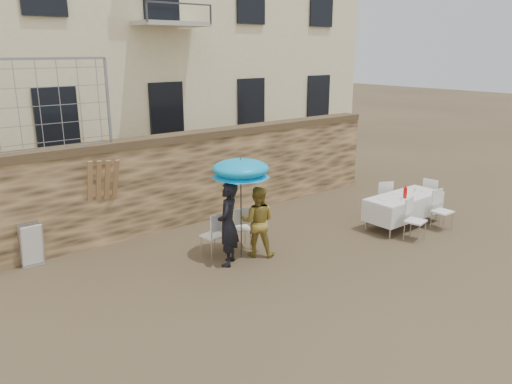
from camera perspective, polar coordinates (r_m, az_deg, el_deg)
ground at (r=8.83m, az=7.08°, el=-12.35°), size 80.00×80.00×0.00m
stone_wall at (r=12.18m, az=-9.75°, el=1.15°), size 13.00×0.50×2.20m
chain_link_fence at (r=10.74m, az=-24.53°, el=8.84°), size 3.20×0.06×1.80m
man_suit at (r=9.87m, az=-3.22°, el=-3.69°), size 0.73×0.72×1.70m
woman_dress at (r=10.33m, az=0.18°, el=-3.38°), size 0.91×0.91×1.49m
umbrella at (r=9.89m, az=-1.76°, el=2.34°), size 1.19×1.19×1.95m
couple_chair_left at (r=10.42m, az=-4.95°, el=-4.81°), size 0.53×0.53×0.96m
couple_chair_right at (r=10.80m, az=-1.86°, el=-4.00°), size 0.60×0.60×0.96m
banquet_table at (r=12.59m, az=16.58°, el=-0.56°), size 2.10×0.85×0.78m
soda_bottle at (r=12.30m, az=16.68°, el=-0.10°), size 0.09×0.09×0.26m
table_chair_front_left at (r=11.79m, az=17.77°, el=-3.06°), size 0.57×0.57×0.96m
table_chair_front_right at (r=12.68m, az=20.56°, el=-1.98°), size 0.49×0.49×0.96m
table_chair_back at (r=13.26m, az=14.18°, el=-0.68°), size 0.64×0.64×0.96m
table_chair_side at (r=13.84m, az=19.51°, el=-0.42°), size 0.53×0.53×0.96m
chair_stack_right at (r=10.96m, az=-24.43°, el=-5.30°), size 0.46×0.32×0.92m
wood_planks at (r=11.30m, az=-17.03°, el=-1.03°), size 0.70×0.20×2.00m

